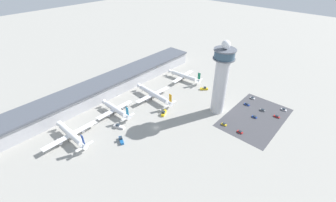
# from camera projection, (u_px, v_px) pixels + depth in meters

# --- Properties ---
(ground_plane) EXTENTS (1000.00, 1000.00, 0.00)m
(ground_plane) POSITION_uv_depth(u_px,v_px,m) (156.00, 128.00, 171.04)
(ground_plane) COLOR #9E9B93
(terminal_building) EXTENTS (220.57, 25.00, 14.05)m
(terminal_building) POSITION_uv_depth(u_px,v_px,m) (102.00, 89.00, 206.28)
(terminal_building) COLOR #B2B2B7
(terminal_building) RESTS_ON ground
(control_tower) EXTENTS (16.39, 16.39, 60.60)m
(control_tower) POSITION_uv_depth(u_px,v_px,m) (221.00, 78.00, 172.45)
(control_tower) COLOR #BCBCC1
(control_tower) RESTS_ON ground
(parking_lot_surface) EXTENTS (64.00, 40.00, 0.01)m
(parking_lot_surface) POSITION_uv_depth(u_px,v_px,m) (255.00, 117.00, 181.72)
(parking_lot_surface) COLOR #424247
(parking_lot_surface) RESTS_ON ground
(airplane_gate_alpha) EXTENTS (40.76, 37.03, 14.29)m
(airplane_gate_alpha) POSITION_uv_depth(u_px,v_px,m) (71.00, 135.00, 157.58)
(airplane_gate_alpha) COLOR white
(airplane_gate_alpha) RESTS_ON ground
(airplane_gate_bravo) EXTENTS (33.92, 33.66, 13.52)m
(airplane_gate_bravo) POSITION_uv_depth(u_px,v_px,m) (116.00, 109.00, 183.86)
(airplane_gate_bravo) COLOR white
(airplane_gate_bravo) RESTS_ON ground
(airplane_gate_charlie) EXTENTS (37.21, 45.37, 14.00)m
(airplane_gate_charlie) POSITION_uv_depth(u_px,v_px,m) (154.00, 94.00, 202.79)
(airplane_gate_charlie) COLOR white
(airplane_gate_charlie) RESTS_ON ground
(airplane_gate_delta) EXTENTS (33.27, 38.96, 13.11)m
(airplane_gate_delta) POSITION_uv_depth(u_px,v_px,m) (184.00, 76.00, 233.89)
(airplane_gate_delta) COLOR white
(airplane_gate_delta) RESTS_ON ground
(service_truck_catering) EXTENTS (5.56, 8.12, 3.19)m
(service_truck_catering) POSITION_uv_depth(u_px,v_px,m) (121.00, 140.00, 158.13)
(service_truck_catering) COLOR black
(service_truck_catering) RESTS_ON ground
(service_truck_fuel) EXTENTS (5.54, 8.68, 2.91)m
(service_truck_fuel) POSITION_uv_depth(u_px,v_px,m) (119.00, 126.00, 170.78)
(service_truck_fuel) COLOR black
(service_truck_fuel) RESTS_ON ground
(service_truck_baggage) EXTENTS (8.48, 5.84, 3.11)m
(service_truck_baggage) POSITION_uv_depth(u_px,v_px,m) (164.00, 113.00, 185.07)
(service_truck_baggage) COLOR black
(service_truck_baggage) RESTS_ON ground
(service_truck_water) EXTENTS (6.73, 7.11, 2.95)m
(service_truck_water) POSITION_uv_depth(u_px,v_px,m) (204.00, 89.00, 218.30)
(service_truck_water) COLOR black
(service_truck_water) RESTS_ON ground
(car_yellow_taxi) EXTENTS (1.97, 4.64, 1.55)m
(car_yellow_taxi) POSITION_uv_depth(u_px,v_px,m) (284.00, 110.00, 189.82)
(car_yellow_taxi) COLOR black
(car_yellow_taxi) RESTS_ON ground
(car_red_hatchback) EXTENTS (1.90, 4.11, 1.57)m
(car_red_hatchback) POSITION_uv_depth(u_px,v_px,m) (253.00, 98.00, 205.00)
(car_red_hatchback) COLOR black
(car_red_hatchback) RESTS_ON ground
(car_silver_sedan) EXTENTS (1.91, 4.75, 1.45)m
(car_silver_sedan) POSITION_uv_depth(u_px,v_px,m) (277.00, 116.00, 181.90)
(car_silver_sedan) COLOR black
(car_silver_sedan) RESTS_ON ground
(car_black_suv) EXTENTS (1.82, 4.78, 1.57)m
(car_black_suv) POSITION_uv_depth(u_px,v_px,m) (247.00, 104.00, 196.40)
(car_black_suv) COLOR black
(car_black_suv) RESTS_ON ground
(car_blue_compact) EXTENTS (2.01, 4.15, 1.49)m
(car_blue_compact) POSITION_uv_depth(u_px,v_px,m) (224.00, 124.00, 173.57)
(car_blue_compact) COLOR black
(car_blue_compact) RESTS_ON ground
(car_navy_sedan) EXTENTS (2.04, 4.56, 1.56)m
(car_navy_sedan) POSITION_uv_depth(u_px,v_px,m) (262.00, 110.00, 189.23)
(car_navy_sedan) COLOR black
(car_navy_sedan) RESTS_ON ground
(car_grey_coupe) EXTENTS (1.87, 4.17, 1.44)m
(car_grey_coupe) POSITION_uv_depth(u_px,v_px,m) (254.00, 117.00, 181.47)
(car_grey_coupe) COLOR black
(car_grey_coupe) RESTS_ON ground
(car_white_wagon) EXTENTS (1.99, 4.27, 1.50)m
(car_white_wagon) POSITION_uv_depth(u_px,v_px,m) (240.00, 132.00, 166.12)
(car_white_wagon) COLOR black
(car_white_wagon) RESTS_ON ground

